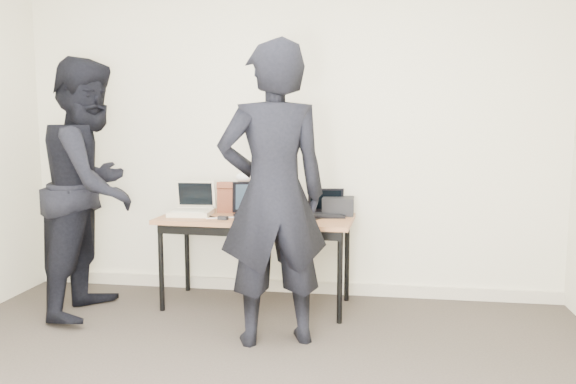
% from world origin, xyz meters
% --- Properties ---
extents(room, '(4.60, 4.60, 2.80)m').
position_xyz_m(room, '(0.00, 0.00, 1.35)').
color(room, '#3A332C').
rests_on(room, ground).
extents(desk, '(1.53, 0.73, 0.72)m').
position_xyz_m(desk, '(-0.19, 1.84, 0.66)').
color(desk, '#915B37').
rests_on(desk, ground).
extents(laptop_beige, '(0.34, 0.33, 0.26)m').
position_xyz_m(laptop_beige, '(-0.72, 1.87, 0.77)').
color(laptop_beige, beige).
rests_on(laptop_beige, desk).
extents(laptop_center, '(0.45, 0.44, 0.27)m').
position_xyz_m(laptop_center, '(-0.18, 1.80, 0.78)').
color(laptop_center, black).
rests_on(laptop_center, desk).
extents(laptop_right, '(0.32, 0.31, 0.21)m').
position_xyz_m(laptop_right, '(0.35, 1.98, 0.77)').
color(laptop_right, black).
rests_on(laptop_right, desk).
extents(leather_satchel, '(0.38, 0.21, 0.25)m').
position_xyz_m(leather_satchel, '(-0.37, 2.07, 0.85)').
color(leather_satchel, '#612C19').
rests_on(leather_satchel, desk).
extents(tissue, '(0.14, 0.11, 0.08)m').
position_xyz_m(tissue, '(-0.34, 2.07, 1.00)').
color(tissue, white).
rests_on(tissue, leather_satchel).
extents(equipment_box, '(0.25, 0.21, 0.14)m').
position_xyz_m(equipment_box, '(0.44, 2.03, 0.79)').
color(equipment_box, black).
rests_on(equipment_box, desk).
extents(power_brick, '(0.08, 0.05, 0.03)m').
position_xyz_m(power_brick, '(-0.41, 1.67, 0.73)').
color(power_brick, black).
rests_on(power_brick, desk).
extents(cables, '(1.16, 0.42, 0.01)m').
position_xyz_m(cables, '(-0.14, 1.84, 0.72)').
color(cables, silver).
rests_on(cables, desk).
extents(person_typist, '(0.84, 0.69, 1.97)m').
position_xyz_m(person_typist, '(0.07, 1.15, 0.99)').
color(person_typist, black).
rests_on(person_typist, ground).
extents(person_observer, '(0.77, 0.97, 1.93)m').
position_xyz_m(person_observer, '(-1.40, 1.56, 0.96)').
color(person_observer, black).
rests_on(person_observer, ground).
extents(baseboard, '(4.50, 0.03, 0.10)m').
position_xyz_m(baseboard, '(0.00, 2.23, 0.05)').
color(baseboard, beige).
rests_on(baseboard, ground).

